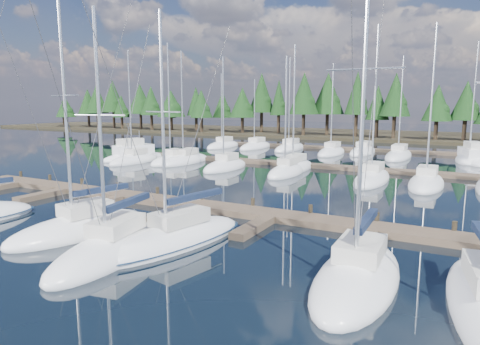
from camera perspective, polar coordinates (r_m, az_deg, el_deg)
The scene contains 12 objects.
ground at distance 39.94m, azimuth 3.62°, elevation -1.06°, with size 260.00×260.00×0.00m, color black.
far_shore at distance 97.38m, azimuth 18.54°, elevation 4.70°, with size 220.00×30.00×0.60m, color #2B2518.
main_dock at distance 29.12m, azimuth -6.83°, elevation -4.55°, with size 44.00×6.13×0.90m.
back_docks at distance 58.11m, azimuth 11.69°, elevation 2.18°, with size 50.00×21.80×0.40m.
front_sailboat_2 at distance 25.32m, azimuth -20.48°, elevation -6.99°, with size 4.69×8.69×13.61m.
front_sailboat_3 at distance 21.36m, azimuth -16.65°, elevation -9.80°, with size 4.24×8.89×11.95m.
front_sailboat_4 at distance 22.22m, azimuth -8.81°, elevation -8.78°, with size 4.83×9.96×12.15m.
front_sailboat_5 at distance 18.02m, azimuth 15.39°, elevation -13.28°, with size 3.27×8.42×15.08m.
back_sailboat_rows at distance 53.43m, azimuth 11.01°, elevation 1.67°, with size 42.04×32.26×16.12m.
motor_yacht_left at distance 56.50m, azimuth -13.99°, elevation 2.20°, with size 5.41×9.34×4.43m.
motor_yacht_right at distance 58.91m, azimuth 28.51°, elevation 1.61°, with size 5.07×8.89×4.21m.
tree_line at distance 87.47m, azimuth 17.93°, elevation 9.07°, with size 186.20×11.67×13.33m.
Camera 1 is at (16.31, -5.77, 7.07)m, focal length 32.00 mm.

